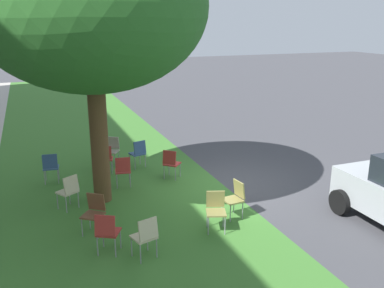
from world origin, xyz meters
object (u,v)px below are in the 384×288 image
object	(u,v)px
chair_7	(112,148)
chair_10	(105,157)
chair_2	(107,230)
chair_3	(51,166)
chair_11	(216,208)
chair_6	(123,169)
chair_1	(138,152)
chair_8	(235,196)
chair_0	(146,235)
chair_4	(69,190)
chair_5	(171,162)
street_tree	(91,6)
chair_9	(94,211)

from	to	relation	value
chair_7	chair_10	bearing A→B (deg)	156.00
chair_2	chair_3	size ratio (longest dim) A/B	1.00
chair_10	chair_11	distance (m)	4.69
chair_2	chair_6	distance (m)	3.49
chair_1	chair_8	size ratio (longest dim) A/B	1.00
chair_3	chair_11	world-z (taller)	same
chair_0	chair_11	size ratio (longest dim) A/B	1.00
chair_4	chair_5	size ratio (longest dim) A/B	1.00
chair_3	chair_5	bearing A→B (deg)	-105.91
chair_0	chair_8	distance (m)	2.61
street_tree	chair_7	bearing A→B (deg)	-16.06
street_tree	chair_3	distance (m)	4.69
chair_8	street_tree	bearing A→B (deg)	52.41
chair_9	chair_11	world-z (taller)	same
street_tree	chair_1	size ratio (longest dim) A/B	7.64
chair_2	chair_8	bearing A→B (deg)	-79.67
chair_8	chair_9	world-z (taller)	same
chair_1	chair_3	world-z (taller)	same
chair_10	chair_3	bearing A→B (deg)	97.58
chair_1	chair_11	xyz separation A→B (m)	(-4.56, -0.56, 0.00)
street_tree	chair_3	xyz separation A→B (m)	(1.71, 1.14, -4.21)
chair_3	chair_7	xyz separation A→B (m)	(1.01, -1.92, 0.00)
street_tree	chair_8	xyz separation A→B (m)	(-2.09, -2.71, -4.21)
chair_1	chair_9	size ratio (longest dim) A/B	1.00
street_tree	chair_10	world-z (taller)	street_tree
chair_7	chair_11	bearing A→B (deg)	-166.46
chair_11	chair_10	bearing A→B (deg)	20.07
chair_0	chair_8	world-z (taller)	same
chair_3	chair_8	distance (m)	5.41
chair_4	chair_0	bearing A→B (deg)	-158.07
chair_1	chair_2	size ratio (longest dim) A/B	1.00
chair_0	chair_2	distance (m)	0.78
street_tree	chair_3	world-z (taller)	street_tree
chair_7	chair_11	distance (m)	5.36
chair_5	chair_9	bearing A→B (deg)	133.74
chair_1	chair_6	size ratio (longest dim) A/B	1.00
street_tree	chair_5	size ratio (longest dim) A/B	7.64
chair_3	chair_9	bearing A→B (deg)	-168.47
chair_4	chair_5	xyz separation A→B (m)	(1.05, -2.95, 0.00)
chair_3	chair_9	size ratio (longest dim) A/B	1.00
chair_2	chair_11	distance (m)	2.40
chair_10	chair_11	size ratio (longest dim) A/B	1.00
chair_8	chair_11	bearing A→B (deg)	120.78
chair_3	chair_11	xyz separation A→B (m)	(-4.20, -3.17, 0.00)
chair_7	chair_10	distance (m)	0.88
chair_1	chair_11	world-z (taller)	same
chair_5	chair_1	bearing A→B (deg)	26.14
chair_2	chair_10	size ratio (longest dim) A/B	1.00
chair_0	chair_3	distance (m)	5.00
street_tree	chair_2	distance (m)	4.99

